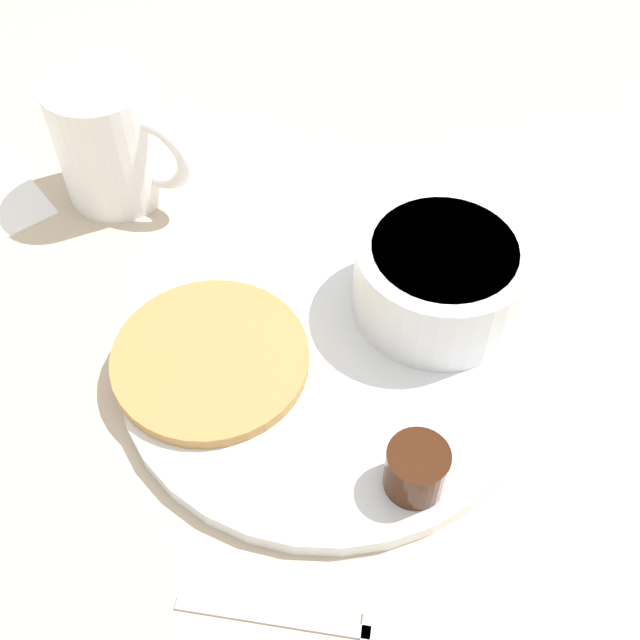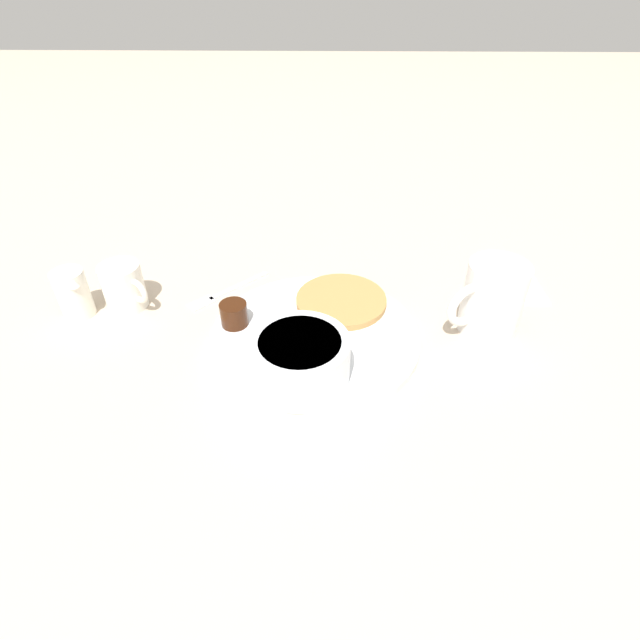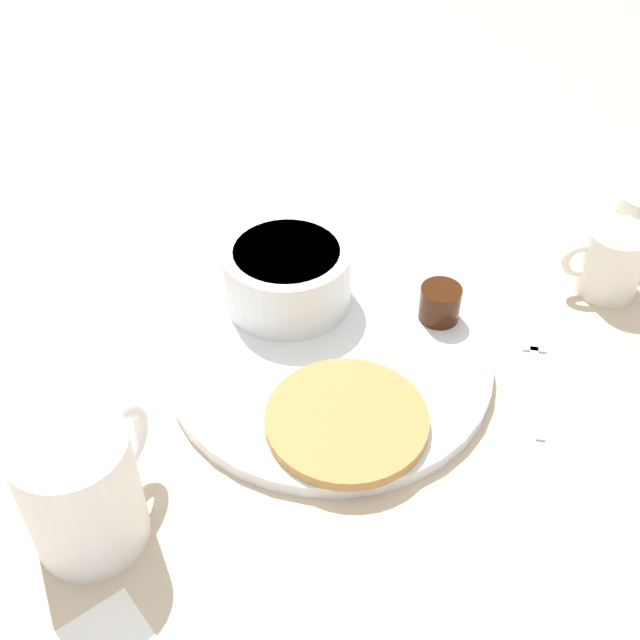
{
  "view_description": "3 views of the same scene",
  "coord_description": "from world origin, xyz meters",
  "px_view_note": "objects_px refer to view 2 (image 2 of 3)",
  "views": [
    {
      "loc": [
        0.24,
        -0.19,
        0.43
      ],
      "look_at": [
        -0.0,
        -0.0,
        0.04
      ],
      "focal_mm": 45.0,
      "sensor_mm": 36.0,
      "label": 1
    },
    {
      "loc": [
        -0.02,
        0.49,
        0.42
      ],
      "look_at": [
        -0.01,
        0.01,
        0.04
      ],
      "focal_mm": 28.0,
      "sensor_mm": 36.0,
      "label": 2
    },
    {
      "loc": [
        -0.29,
        -0.37,
        0.48
      ],
      "look_at": [
        0.0,
        0.02,
        0.04
      ],
      "focal_mm": 45.0,
      "sensor_mm": 36.0,
      "label": 3
    }
  ],
  "objects_px": {
    "fork": "(221,294)",
    "creamer_pitcher_far": "(73,293)",
    "coffee_mug": "(491,298)",
    "creamer_pitcher_near": "(124,286)",
    "plate": "(315,337)",
    "bowl": "(300,358)"
  },
  "relations": [
    {
      "from": "fork",
      "to": "creamer_pitcher_far",
      "type": "bearing_deg",
      "value": 14.58
    },
    {
      "from": "coffee_mug",
      "to": "creamer_pitcher_near",
      "type": "relative_size",
      "value": 1.42
    },
    {
      "from": "plate",
      "to": "fork",
      "type": "relative_size",
      "value": 2.54
    },
    {
      "from": "creamer_pitcher_near",
      "to": "creamer_pitcher_far",
      "type": "height_order",
      "value": "creamer_pitcher_far"
    },
    {
      "from": "creamer_pitcher_near",
      "to": "bowl",
      "type": "bearing_deg",
      "value": 148.83
    },
    {
      "from": "fork",
      "to": "bowl",
      "type": "bearing_deg",
      "value": 124.8
    },
    {
      "from": "bowl",
      "to": "coffee_mug",
      "type": "relative_size",
      "value": 1.08
    },
    {
      "from": "bowl",
      "to": "creamer_pitcher_far",
      "type": "bearing_deg",
      "value": -22.88
    },
    {
      "from": "plate",
      "to": "creamer_pitcher_far",
      "type": "xyz_separation_m",
      "value": [
        0.33,
        -0.05,
        0.03
      ]
    },
    {
      "from": "coffee_mug",
      "to": "bowl",
      "type": "bearing_deg",
      "value": 24.73
    },
    {
      "from": "plate",
      "to": "coffee_mug",
      "type": "xyz_separation_m",
      "value": [
        -0.23,
        -0.03,
        0.04
      ]
    },
    {
      "from": "fork",
      "to": "coffee_mug",
      "type": "bearing_deg",
      "value": 169.0
    },
    {
      "from": "bowl",
      "to": "fork",
      "type": "xyz_separation_m",
      "value": [
        0.13,
        -0.18,
        -0.04
      ]
    },
    {
      "from": "plate",
      "to": "creamer_pitcher_near",
      "type": "bearing_deg",
      "value": -15.25
    },
    {
      "from": "creamer_pitcher_near",
      "to": "fork",
      "type": "bearing_deg",
      "value": -167.07
    },
    {
      "from": "creamer_pitcher_near",
      "to": "fork",
      "type": "relative_size",
      "value": 0.69
    },
    {
      "from": "plate",
      "to": "bowl",
      "type": "height_order",
      "value": "bowl"
    },
    {
      "from": "plate",
      "to": "coffee_mug",
      "type": "relative_size",
      "value": 2.58
    },
    {
      "from": "plate",
      "to": "fork",
      "type": "xyz_separation_m",
      "value": [
        0.14,
        -0.1,
        -0.0
      ]
    },
    {
      "from": "bowl",
      "to": "creamer_pitcher_far",
      "type": "distance_m",
      "value": 0.34
    },
    {
      "from": "plate",
      "to": "creamer_pitcher_far",
      "type": "distance_m",
      "value": 0.33
    },
    {
      "from": "plate",
      "to": "creamer_pitcher_far",
      "type": "height_order",
      "value": "creamer_pitcher_far"
    }
  ]
}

